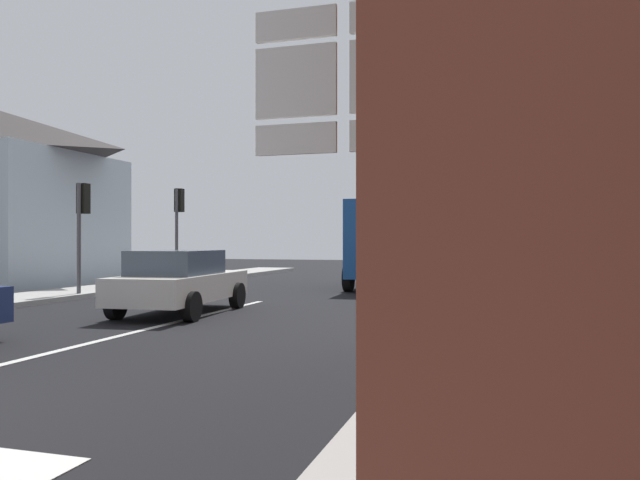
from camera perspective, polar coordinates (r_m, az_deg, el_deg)
ground_plane at (r=15.46m, az=-8.39°, el=-6.36°), size 80.00×80.00×0.00m
sidewalk_right at (r=12.02m, az=15.91°, el=-7.80°), size 2.23×44.00×0.14m
lane_centre_stripe at (r=11.98m, az=-16.61°, el=-8.14°), size 0.16×12.00×0.01m
sedan_far at (r=14.62m, az=-12.85°, el=-3.72°), size 2.19×4.31×1.47m
delivery_truck at (r=21.96m, az=6.24°, el=-0.20°), size 2.66×5.09×3.05m
route_sign_post at (r=3.47m, az=6.70°, el=5.29°), size 1.66×0.14×3.20m
traffic_light_far_left at (r=24.35m, az=-12.97°, el=2.40°), size 0.30×0.49×3.72m
traffic_light_near_right at (r=14.91m, az=12.91°, el=3.60°), size 0.30×0.49×3.57m
traffic_light_near_left at (r=19.64m, az=-21.17°, el=2.35°), size 0.30×0.49×3.41m
traffic_light_far_right at (r=21.16m, az=14.04°, el=2.53°), size 0.30×0.49×3.59m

